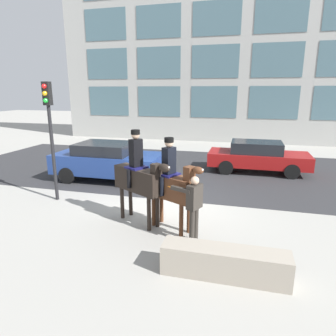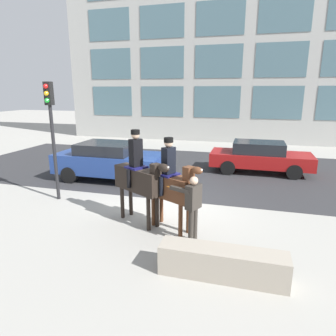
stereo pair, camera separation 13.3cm
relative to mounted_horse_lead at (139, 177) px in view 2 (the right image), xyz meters
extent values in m
plane|color=#9E9B93|center=(0.42, 1.39, -1.32)|extent=(80.00, 80.00, 0.00)
cube|color=#2D2D30|center=(0.42, 6.14, -1.32)|extent=(22.71, 8.50, 0.01)
cube|color=#A8A8A3|center=(0.42, 14.39, 7.87)|extent=(22.71, 0.30, 18.39)
cube|color=slate|center=(-7.57, 14.22, 1.50)|extent=(3.20, 0.02, 2.16)
cube|color=slate|center=(-3.58, 14.22, 1.50)|extent=(3.20, 0.02, 2.16)
cube|color=slate|center=(0.42, 14.22, 1.50)|extent=(3.20, 0.02, 2.16)
cube|color=slate|center=(4.42, 14.22, 1.50)|extent=(3.20, 0.02, 2.16)
cube|color=slate|center=(-7.57, 14.22, 4.19)|extent=(3.20, 0.02, 2.16)
cube|color=slate|center=(-3.58, 14.22, 4.19)|extent=(3.20, 0.02, 2.16)
cube|color=slate|center=(0.42, 14.22, 4.19)|extent=(3.20, 0.02, 2.16)
cube|color=slate|center=(4.42, 14.22, 4.19)|extent=(3.20, 0.02, 2.16)
cube|color=slate|center=(-7.57, 14.22, 6.89)|extent=(3.20, 0.02, 2.16)
cube|color=slate|center=(-3.58, 14.22, 6.89)|extent=(3.20, 0.02, 2.16)
cube|color=slate|center=(0.42, 14.22, 6.89)|extent=(3.20, 0.02, 2.16)
cube|color=slate|center=(4.42, 14.22, 6.89)|extent=(3.20, 0.02, 2.16)
cube|color=black|center=(-0.03, 0.02, -0.07)|extent=(1.61, 1.17, 0.63)
cylinder|color=black|center=(0.55, -0.13, -0.86)|extent=(0.11, 0.11, 0.94)
cylinder|color=black|center=(0.39, -0.40, -0.86)|extent=(0.11, 0.11, 0.94)
cylinder|color=black|center=(-0.45, 0.43, -0.86)|extent=(0.11, 0.11, 0.94)
cylinder|color=black|center=(-0.60, 0.17, -0.86)|extent=(0.11, 0.11, 0.94)
cube|color=black|center=(0.58, -0.33, 0.26)|extent=(0.29, 0.31, 0.47)
cube|color=black|center=(0.48, -0.27, 0.28)|extent=(0.07, 0.09, 0.42)
ellipsoid|color=black|center=(0.84, -0.48, 0.44)|extent=(0.40, 0.35, 0.21)
cube|color=silver|center=(0.93, -0.53, 0.46)|extent=(0.13, 0.11, 0.08)
cylinder|color=black|center=(-0.76, 0.43, -0.18)|extent=(0.09, 0.09, 0.55)
cube|color=#14144C|center=(-0.10, 0.06, 0.27)|extent=(0.65, 0.65, 0.05)
cube|color=black|center=(-0.10, 0.06, 0.67)|extent=(0.35, 0.39, 0.74)
sphere|color=#D1A889|center=(-0.10, 0.06, 1.15)|extent=(0.22, 0.22, 0.22)
cylinder|color=black|center=(-0.10, 0.06, 1.22)|extent=(0.24, 0.24, 0.12)
cylinder|color=black|center=(0.04, 0.29, -0.01)|extent=(0.11, 0.11, 0.51)
cylinder|color=black|center=(-0.23, -0.18, -0.01)|extent=(0.11, 0.11, 0.51)
cube|color=#59331E|center=(0.93, -0.17, -0.14)|extent=(1.42, 1.04, 0.61)
cylinder|color=#59331E|center=(1.44, -0.26, -0.88)|extent=(0.11, 0.11, 0.88)
cylinder|color=#59331E|center=(1.29, -0.53, -0.88)|extent=(0.11, 0.11, 0.88)
cylinder|color=#59331E|center=(0.57, 0.20, -0.88)|extent=(0.11, 0.11, 0.88)
cylinder|color=#59331E|center=(0.42, -0.07, -0.88)|extent=(0.11, 0.11, 0.88)
cube|color=#59331E|center=(1.46, -0.45, 0.23)|extent=(0.29, 0.31, 0.55)
cube|color=#382314|center=(1.36, -0.39, 0.25)|extent=(0.07, 0.09, 0.50)
ellipsoid|color=#59331E|center=(1.69, -0.57, 0.46)|extent=(0.35, 0.31, 0.18)
cube|color=silver|center=(1.77, -0.62, 0.48)|extent=(0.12, 0.09, 0.07)
cylinder|color=#382314|center=(0.29, 0.18, -0.25)|extent=(0.09, 0.09, 0.55)
cube|color=#14144C|center=(0.87, -0.13, 0.19)|extent=(0.59, 0.62, 0.05)
cube|color=black|center=(0.87, -0.13, 0.56)|extent=(0.35, 0.39, 0.68)
sphere|color=#D1A889|center=(0.87, -0.13, 1.01)|extent=(0.22, 0.22, 0.22)
cylinder|color=black|center=(0.87, -0.13, 1.08)|extent=(0.24, 0.24, 0.12)
cylinder|color=black|center=(1.00, 0.11, -0.08)|extent=(0.11, 0.11, 0.49)
cylinder|color=black|center=(0.74, -0.37, -0.08)|extent=(0.11, 0.11, 0.49)
cylinder|color=#332D28|center=(1.62, -0.82, -0.88)|extent=(0.13, 0.13, 0.89)
cylinder|color=#332D28|center=(1.68, -0.68, -0.88)|extent=(0.13, 0.13, 0.89)
cube|color=#332D28|center=(1.65, -0.75, -0.14)|extent=(0.37, 0.46, 0.59)
sphere|color=#D1A889|center=(1.65, -0.75, 0.26)|extent=(0.20, 0.20, 0.20)
cube|color=#332D28|center=(1.33, -0.80, 0.03)|extent=(0.54, 0.31, 0.09)
cone|color=orange|center=(1.01, -0.66, 0.03)|extent=(0.18, 0.11, 0.04)
cube|color=navy|center=(-2.69, 3.65, -0.61)|extent=(4.40, 1.96, 0.77)
cube|color=black|center=(-2.80, 3.65, 0.00)|extent=(2.20, 1.72, 0.44)
cylinder|color=black|center=(-1.32, 2.74, -0.99)|extent=(0.66, 0.23, 0.66)
cylinder|color=black|center=(-1.32, 4.55, -0.99)|extent=(0.66, 0.23, 0.66)
cylinder|color=black|center=(-4.05, 2.74, -0.99)|extent=(0.66, 0.23, 0.66)
cylinder|color=black|center=(-4.05, 4.55, -0.99)|extent=(0.66, 0.23, 0.66)
cube|color=maroon|center=(3.35, 6.45, -0.71)|extent=(4.40, 1.73, 0.58)
cube|color=black|center=(3.24, 6.45, -0.18)|extent=(2.20, 1.53, 0.50)
cylinder|color=black|center=(4.71, 5.65, -1.00)|extent=(0.64, 0.21, 0.64)
cylinder|color=black|center=(4.71, 7.25, -1.00)|extent=(0.64, 0.21, 0.64)
cylinder|color=black|center=(1.99, 5.65, -1.00)|extent=(0.64, 0.21, 0.64)
cylinder|color=black|center=(1.99, 7.25, -1.00)|extent=(0.64, 0.21, 0.64)
cylinder|color=black|center=(-3.37, 1.02, 0.26)|extent=(0.11, 0.11, 3.16)
cube|color=black|center=(-3.37, 1.02, 2.20)|extent=(0.24, 0.19, 0.72)
sphere|color=red|center=(-3.37, 0.90, 2.41)|extent=(0.15, 0.15, 0.15)
sphere|color=orange|center=(-3.37, 0.90, 2.20)|extent=(0.15, 0.15, 0.15)
sphere|color=green|center=(-3.37, 0.90, 1.98)|extent=(0.15, 0.15, 0.15)
cube|color=#9E9384|center=(2.48, -1.98, -1.02)|extent=(2.51, 0.56, 0.61)
camera|label=1|loc=(2.72, -7.36, 2.29)|focal=32.00mm
camera|label=2|loc=(2.85, -7.32, 2.29)|focal=32.00mm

